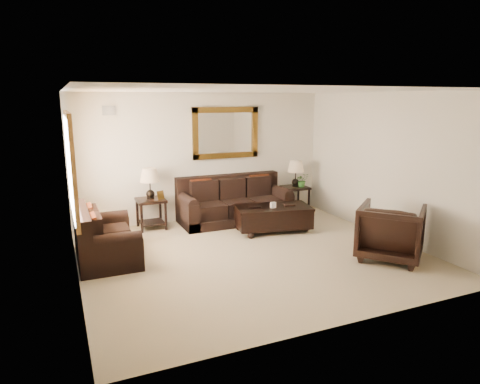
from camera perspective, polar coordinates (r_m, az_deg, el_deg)
name	(u,v)px	position (r m, az deg, el deg)	size (l,w,h in m)	color
room	(253,176)	(6.93, 1.75, 2.17)	(5.51, 5.01, 2.71)	tan
window	(71,166)	(7.15, -21.57, 3.25)	(0.07, 1.96, 1.66)	white
mirror	(226,133)	(9.31, -1.89, 7.88)	(1.50, 0.06, 1.10)	#4D350F
air_vent	(109,111)	(8.71, -17.07, 10.35)	(0.25, 0.02, 0.18)	#999999
sofa	(234,205)	(9.16, -0.85, -1.73)	(2.34, 1.01, 0.96)	black
loveseat	(103,240)	(7.32, -17.83, -6.17)	(0.92, 1.56, 0.88)	black
end_table_left	(150,190)	(8.70, -11.87, 0.31)	(0.56, 0.56, 1.23)	black
end_table_right	(296,179)	(9.91, 7.41, 1.80)	(0.54, 0.54, 1.19)	black
coffee_table	(273,215)	(8.50, 4.40, -3.13)	(1.59, 1.06, 0.62)	black
armchair	(391,229)	(7.37, 19.47, -4.71)	(0.97, 0.91, 1.00)	black
potted_plant	(302,182)	(9.90, 8.28, 1.38)	(0.28, 0.31, 0.24)	#2A5C1F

